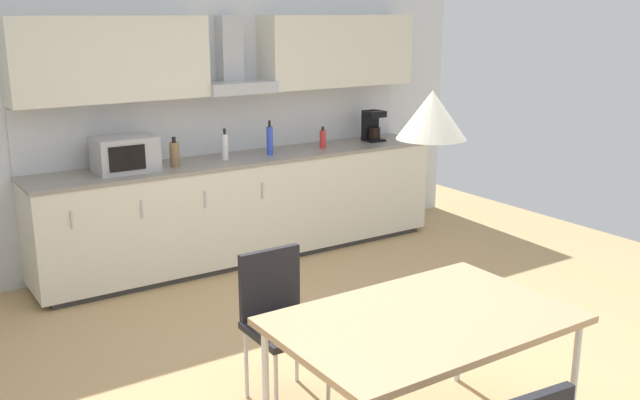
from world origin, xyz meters
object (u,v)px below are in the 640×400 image
object	(u,v)px
bottle_brown	(175,154)
dining_table	(423,325)
pendant_lamp	(432,115)
bottle_blue	(270,140)
chair_far_left	(279,311)
coffee_maker	(372,126)
bottle_white	(225,146)
bottle_red	(323,139)
microwave	(125,154)

from	to	relation	value
bottle_brown	dining_table	distance (m)	3.10
dining_table	pendant_lamp	size ratio (longest dim) A/B	4.51
dining_table	pendant_lamp	bearing A→B (deg)	72.65
bottle_blue	pendant_lamp	xyz separation A→B (m)	(-0.90, -3.08, 0.66)
bottle_brown	chair_far_left	xyz separation A→B (m)	(-0.32, -2.23, -0.50)
coffee_maker	chair_far_left	xyz separation A→B (m)	(-2.43, -2.30, -0.55)
pendant_lamp	coffee_maker	bearing A→B (deg)	56.31
coffee_maker	dining_table	size ratio (longest dim) A/B	0.21
bottle_white	pendant_lamp	xyz separation A→B (m)	(-0.47, -3.11, 0.67)
bottle_red	bottle_blue	xyz separation A→B (m)	(-0.58, -0.02, 0.05)
microwave	pendant_lamp	xyz separation A→B (m)	(0.41, -3.12, 0.65)
bottle_white	bottle_brown	world-z (taller)	bottle_white
bottle_red	microwave	bearing A→B (deg)	179.32
bottle_blue	bottle_brown	bearing A→B (deg)	-179.68
bottle_brown	bottle_blue	distance (m)	0.90
coffee_maker	pendant_lamp	world-z (taller)	pendant_lamp
microwave	bottle_red	xyz separation A→B (m)	(1.88, -0.02, -0.05)
microwave	chair_far_left	bearing A→B (deg)	-87.96
microwave	bottle_red	distance (m)	1.89
coffee_maker	dining_table	distance (m)	3.81
bottle_red	coffee_maker	bearing A→B (deg)	4.50
dining_table	bottle_white	bearing A→B (deg)	81.44
bottle_white	bottle_blue	size ratio (longest dim) A/B	0.88
bottle_white	bottle_red	world-z (taller)	bottle_white
chair_far_left	pendant_lamp	xyz separation A→B (m)	(0.32, -0.85, 1.19)
dining_table	coffee_maker	bearing A→B (deg)	56.31
bottle_blue	pendant_lamp	size ratio (longest dim) A/B	0.96
coffee_maker	bottle_blue	distance (m)	1.21
bottle_red	dining_table	distance (m)	3.45
coffee_maker	pendant_lamp	distance (m)	3.84
coffee_maker	dining_table	world-z (taller)	coffee_maker
microwave	bottle_white	bearing A→B (deg)	-0.99
microwave	bottle_white	distance (m)	0.87
coffee_maker	dining_table	xyz separation A→B (m)	(-2.10, -3.15, -0.39)
bottle_red	bottle_blue	world-z (taller)	bottle_blue
coffee_maker	bottle_brown	distance (m)	2.11
pendant_lamp	bottle_white	bearing A→B (deg)	81.44
bottle_white	chair_far_left	distance (m)	2.45
bottle_blue	chair_far_left	distance (m)	2.60
chair_far_left	dining_table	bearing A→B (deg)	-69.01
dining_table	chair_far_left	distance (m)	0.92
chair_far_left	coffee_maker	bearing A→B (deg)	43.53
coffee_maker	pendant_lamp	size ratio (longest dim) A/B	0.94
microwave	chair_far_left	size ratio (longest dim) A/B	0.55
bottle_red	chair_far_left	bearing A→B (deg)	-128.66
dining_table	bottle_red	bearing A→B (deg)	64.50
coffee_maker	bottle_white	size ratio (longest dim) A/B	1.11
bottle_blue	bottle_white	bearing A→B (deg)	176.28
bottle_red	pendant_lamp	bearing A→B (deg)	-115.50
coffee_maker	bottle_white	distance (m)	1.63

